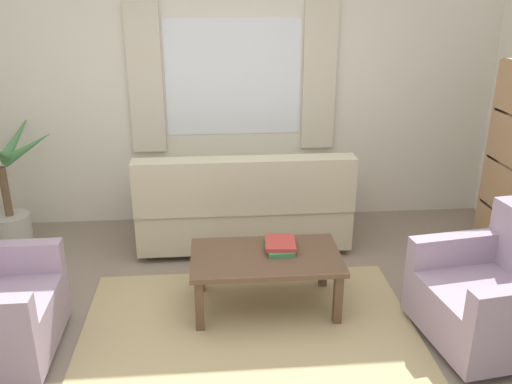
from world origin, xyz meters
TOP-DOWN VIEW (x-y plane):
  - ground_plane at (0.00, 0.00)m, footprint 6.24×6.24m
  - wall_back at (0.00, 2.26)m, footprint 5.32×0.12m
  - window_with_curtains at (0.00, 2.18)m, footprint 1.98×0.07m
  - area_rug at (0.00, 0.00)m, footprint 2.36×2.00m
  - couch at (0.05, 1.54)m, footprint 1.90×0.82m
  - armchair_right at (1.65, -0.07)m, footprint 0.93×0.95m
  - coffee_table at (0.15, 0.47)m, footprint 1.10×0.64m
  - book_stack_on_table at (0.26, 0.56)m, footprint 0.24×0.30m
  - potted_plant at (-2.10, 1.70)m, footprint 0.96×1.11m

SIDE VIEW (x-z plane):
  - ground_plane at x=0.00m, z-range 0.00..0.00m
  - area_rug at x=0.00m, z-range 0.00..0.01m
  - armchair_right at x=1.65m, z-range -0.09..0.79m
  - couch at x=0.05m, z-range -0.09..0.83m
  - coffee_table at x=0.15m, z-range 0.16..0.60m
  - book_stack_on_table at x=0.26m, z-range 0.44..0.50m
  - potted_plant at x=-2.10m, z-range -0.09..1.09m
  - wall_back at x=0.00m, z-range 0.00..2.60m
  - window_with_curtains at x=0.00m, z-range 0.75..2.15m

